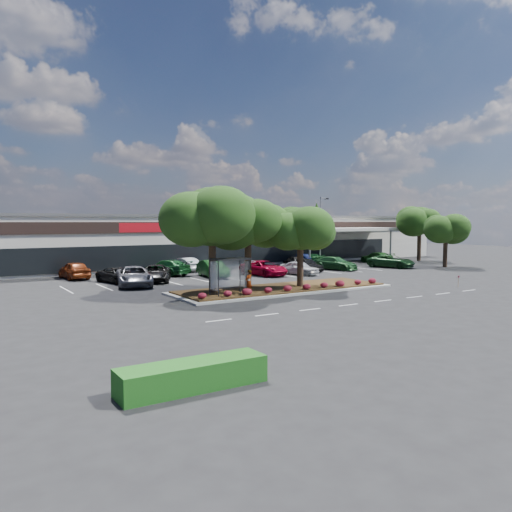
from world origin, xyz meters
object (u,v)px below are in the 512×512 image
survey_stake (458,280)px  car_1 (119,275)px  light_pole (321,235)px  car_0 (134,276)px

survey_stake → car_1: (-22.84, 18.18, 0.04)m
light_pole → car_0: light_pole is taller
car_0 → car_1: (-0.40, 2.94, -0.16)m
light_pole → survey_stake: bearing=-99.2°
car_1 → survey_stake: bearing=-52.4°
light_pole → survey_stake: 22.56m
survey_stake → car_0: 27.13m
car_1 → light_pole: bearing=-5.6°
light_pole → car_1: light_pole is taller
car_0 → survey_stake: bearing=-20.7°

